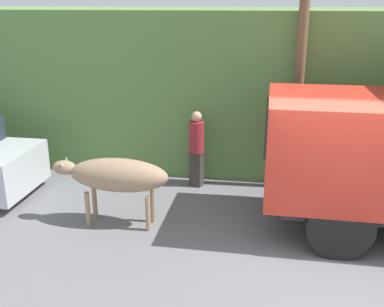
# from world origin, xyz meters

# --- Properties ---
(ground_plane) EXTENTS (60.00, 60.00, 0.00)m
(ground_plane) POSITION_xyz_m (0.00, 0.00, 0.00)
(ground_plane) COLOR slate
(hillside_embankment) EXTENTS (32.00, 5.53, 3.79)m
(hillside_embankment) POSITION_xyz_m (0.00, 6.25, 1.89)
(hillside_embankment) COLOR #608C47
(hillside_embankment) RESTS_ON ground_plane
(building_backdrop) EXTENTS (6.13, 2.70, 3.01)m
(building_backdrop) POSITION_xyz_m (-3.09, 4.98, 1.52)
(building_backdrop) COLOR #99ADB7
(building_backdrop) RESTS_ON ground_plane
(brown_cow) EXTENTS (2.20, 0.62, 1.29)m
(brown_cow) POSITION_xyz_m (-3.88, 0.94, 0.97)
(brown_cow) COLOR #9E7F60
(brown_cow) RESTS_ON ground_plane
(pedestrian_on_hill) EXTENTS (0.43, 0.43, 1.72)m
(pedestrian_on_hill) POSITION_xyz_m (-2.73, 3.00, 0.95)
(pedestrian_on_hill) COLOR #38332D
(pedestrian_on_hill) RESTS_ON ground_plane
(utility_pole) EXTENTS (0.90, 0.21, 6.65)m
(utility_pole) POSITION_xyz_m (-0.62, 3.26, 3.45)
(utility_pole) COLOR brown
(utility_pole) RESTS_ON ground_plane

